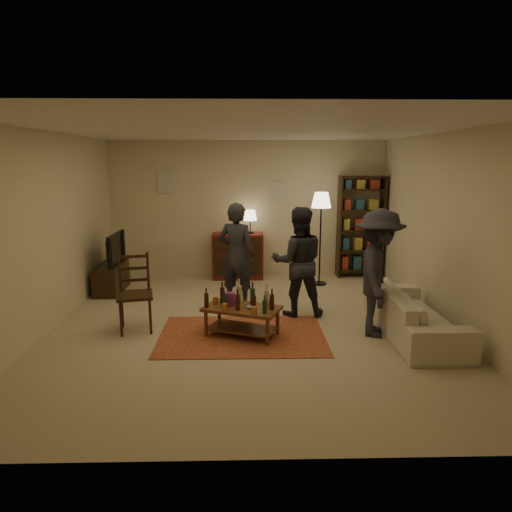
{
  "coord_description": "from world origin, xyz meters",
  "views": [
    {
      "loc": [
        -0.06,
        -6.17,
        2.29
      ],
      "look_at": [
        0.1,
        0.1,
        0.99
      ],
      "focal_mm": 32.0,
      "sensor_mm": 36.0,
      "label": 1
    }
  ],
  "objects_px": {
    "sofa": "(414,313)",
    "tv_stand": "(111,270)",
    "dresser": "(238,255)",
    "person_right": "(298,262)",
    "dining_chair": "(135,289)",
    "person_by_sofa": "(378,273)",
    "bookshelf": "(360,226)",
    "coffee_table": "(242,309)",
    "person_left": "(237,255)",
    "floor_lamp": "(321,207)"
  },
  "relations": [
    {
      "from": "sofa",
      "to": "tv_stand",
      "type": "bearing_deg",
      "value": 64.66
    },
    {
      "from": "tv_stand",
      "to": "dresser",
      "type": "bearing_deg",
      "value": 22.07
    },
    {
      "from": "person_right",
      "to": "dresser",
      "type": "bearing_deg",
      "value": -67.97
    },
    {
      "from": "dining_chair",
      "to": "tv_stand",
      "type": "distance_m",
      "value": 2.09
    },
    {
      "from": "tv_stand",
      "to": "person_by_sofa",
      "type": "relative_size",
      "value": 0.62
    },
    {
      "from": "dining_chair",
      "to": "sofa",
      "type": "relative_size",
      "value": 0.52
    },
    {
      "from": "dining_chair",
      "to": "bookshelf",
      "type": "xyz_separation_m",
      "value": [
        3.82,
        2.88,
        0.46
      ]
    },
    {
      "from": "sofa",
      "to": "person_by_sofa",
      "type": "relative_size",
      "value": 1.23
    },
    {
      "from": "coffee_table",
      "to": "person_left",
      "type": "distance_m",
      "value": 1.41
    },
    {
      "from": "tv_stand",
      "to": "bookshelf",
      "type": "relative_size",
      "value": 0.52
    },
    {
      "from": "coffee_table",
      "to": "dresser",
      "type": "distance_m",
      "value": 3.11
    },
    {
      "from": "bookshelf",
      "to": "sofa",
      "type": "height_order",
      "value": "bookshelf"
    },
    {
      "from": "person_right",
      "to": "floor_lamp",
      "type": "bearing_deg",
      "value": -109.78
    },
    {
      "from": "dining_chair",
      "to": "person_by_sofa",
      "type": "bearing_deg",
      "value": -17.48
    },
    {
      "from": "dresser",
      "to": "bookshelf",
      "type": "distance_m",
      "value": 2.5
    },
    {
      "from": "floor_lamp",
      "to": "person_right",
      "type": "xyz_separation_m",
      "value": [
        -0.61,
        -1.73,
        -0.65
      ]
    },
    {
      "from": "floor_lamp",
      "to": "dresser",
      "type": "bearing_deg",
      "value": 160.96
    },
    {
      "from": "floor_lamp",
      "to": "person_left",
      "type": "xyz_separation_m",
      "value": [
        -1.54,
        -1.24,
        -0.64
      ]
    },
    {
      "from": "dining_chair",
      "to": "person_left",
      "type": "xyz_separation_m",
      "value": [
        1.39,
        1.04,
        0.26
      ]
    },
    {
      "from": "tv_stand",
      "to": "person_right",
      "type": "height_order",
      "value": "person_right"
    },
    {
      "from": "coffee_table",
      "to": "dining_chair",
      "type": "height_order",
      "value": "dining_chair"
    },
    {
      "from": "dining_chair",
      "to": "person_by_sofa",
      "type": "height_order",
      "value": "person_by_sofa"
    },
    {
      "from": "dresser",
      "to": "person_by_sofa",
      "type": "bearing_deg",
      "value": -58.55
    },
    {
      "from": "person_right",
      "to": "person_by_sofa",
      "type": "relative_size",
      "value": 0.97
    },
    {
      "from": "sofa",
      "to": "dresser",
      "type": "bearing_deg",
      "value": 37.54
    },
    {
      "from": "floor_lamp",
      "to": "person_by_sofa",
      "type": "relative_size",
      "value": 1.02
    },
    {
      "from": "tv_stand",
      "to": "bookshelf",
      "type": "height_order",
      "value": "bookshelf"
    },
    {
      "from": "dresser",
      "to": "person_right",
      "type": "height_order",
      "value": "person_right"
    },
    {
      "from": "dining_chair",
      "to": "bookshelf",
      "type": "height_order",
      "value": "bookshelf"
    },
    {
      "from": "coffee_table",
      "to": "tv_stand",
      "type": "relative_size",
      "value": 1.05
    },
    {
      "from": "dresser",
      "to": "sofa",
      "type": "xyz_separation_m",
      "value": [
        2.39,
        -3.11,
        -0.17
      ]
    },
    {
      "from": "dresser",
      "to": "bookshelf",
      "type": "relative_size",
      "value": 0.67
    },
    {
      "from": "coffee_table",
      "to": "person_right",
      "type": "relative_size",
      "value": 0.68
    },
    {
      "from": "floor_lamp",
      "to": "person_right",
      "type": "height_order",
      "value": "floor_lamp"
    },
    {
      "from": "sofa",
      "to": "person_by_sofa",
      "type": "height_order",
      "value": "person_by_sofa"
    },
    {
      "from": "floor_lamp",
      "to": "sofa",
      "type": "bearing_deg",
      "value": -71.74
    },
    {
      "from": "sofa",
      "to": "person_right",
      "type": "distance_m",
      "value": 1.77
    },
    {
      "from": "person_by_sofa",
      "to": "tv_stand",
      "type": "bearing_deg",
      "value": 78.32
    },
    {
      "from": "person_by_sofa",
      "to": "floor_lamp",
      "type": "bearing_deg",
      "value": 23.88
    },
    {
      "from": "person_by_sofa",
      "to": "person_right",
      "type": "bearing_deg",
      "value": 65.23
    },
    {
      "from": "floor_lamp",
      "to": "person_left",
      "type": "bearing_deg",
      "value": -141.08
    },
    {
      "from": "coffee_table",
      "to": "floor_lamp",
      "type": "distance_m",
      "value": 3.15
    },
    {
      "from": "bookshelf",
      "to": "person_right",
      "type": "xyz_separation_m",
      "value": [
        -1.51,
        -2.33,
        -0.21
      ]
    },
    {
      "from": "sofa",
      "to": "person_left",
      "type": "distance_m",
      "value": 2.79
    },
    {
      "from": "dresser",
      "to": "person_by_sofa",
      "type": "height_order",
      "value": "person_by_sofa"
    },
    {
      "from": "person_left",
      "to": "person_by_sofa",
      "type": "relative_size",
      "value": 0.98
    },
    {
      "from": "person_right",
      "to": "person_by_sofa",
      "type": "distance_m",
      "value": 1.27
    },
    {
      "from": "coffee_table",
      "to": "person_by_sofa",
      "type": "xyz_separation_m",
      "value": [
        1.8,
        0.01,
        0.48
      ]
    },
    {
      "from": "dresser",
      "to": "floor_lamp",
      "type": "xyz_separation_m",
      "value": [
        1.54,
        -0.53,
        1.0
      ]
    },
    {
      "from": "dresser",
      "to": "floor_lamp",
      "type": "height_order",
      "value": "floor_lamp"
    }
  ]
}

